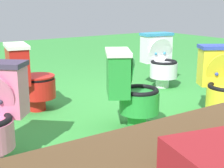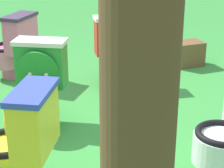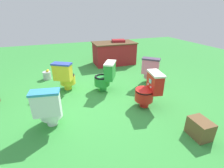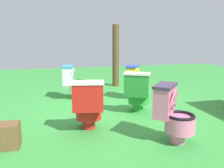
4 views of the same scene
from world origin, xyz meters
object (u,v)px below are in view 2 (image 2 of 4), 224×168
object	(u,v)px
toilet_yellow	(19,141)
toilet_pink	(13,46)
toilet_green	(39,84)
toilet_red	(117,52)
small_crate	(188,54)

from	to	relation	value
toilet_yellow	toilet_pink	bearing A→B (deg)	21.76
toilet_pink	toilet_green	size ratio (longest dim) A/B	1.00
toilet_yellow	toilet_green	xyz separation A→B (m)	(0.90, -0.34, 0.00)
toilet_red	toilet_pink	bearing A→B (deg)	-22.85
toilet_red	toilet_yellow	size ratio (longest dim) A/B	1.00
toilet_green	small_crate	world-z (taller)	toilet_green
toilet_yellow	small_crate	distance (m)	2.96
toilet_red	toilet_green	bearing A→B (deg)	42.24
toilet_pink	small_crate	world-z (taller)	toilet_pink
toilet_yellow	toilet_green	distance (m)	0.96
toilet_red	toilet_green	distance (m)	1.13
toilet_pink	toilet_green	world-z (taller)	same
toilet_red	small_crate	xyz separation A→B (m)	(0.28, -1.06, -0.22)
toilet_red	toilet_yellow	world-z (taller)	same
toilet_green	toilet_pink	bearing A→B (deg)	-59.62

